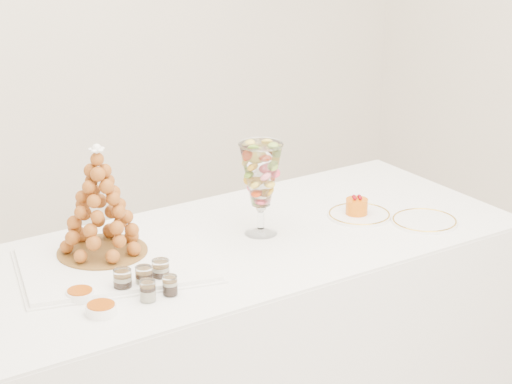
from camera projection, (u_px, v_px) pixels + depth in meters
buffet_table at (216, 355)px, 3.51m from camera, size 2.18×0.90×0.82m
lace_tray at (116, 264)px, 3.21m from camera, size 0.69×0.59×0.02m
macaron_vase at (261, 176)px, 3.41m from camera, size 0.15×0.15×0.33m
cake_plate at (359, 215)px, 3.64m from camera, size 0.23×0.23×0.01m
spare_plate at (424, 221)px, 3.58m from camera, size 0.24×0.24×0.01m
verrine_a at (123, 281)px, 3.03m from camera, size 0.06×0.06×0.08m
verrine_b at (144, 278)px, 3.06m from camera, size 0.06×0.06×0.07m
verrine_c at (161, 271)px, 3.10m from camera, size 0.06×0.06×0.07m
verrine_d at (148, 291)px, 2.98m from camera, size 0.05×0.05×0.07m
verrine_e at (170, 285)px, 3.02m from camera, size 0.06×0.06×0.06m
ramekin_back at (80, 295)px, 3.00m from camera, size 0.09×0.09×0.03m
ramekin_front at (101, 310)px, 2.90m from camera, size 0.09×0.09×0.03m
croquembouche at (99, 201)px, 3.22m from camera, size 0.30×0.30×0.37m
mousse_cake at (357, 206)px, 3.63m from camera, size 0.08×0.08×0.07m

